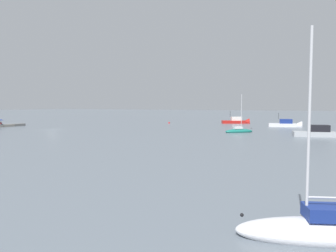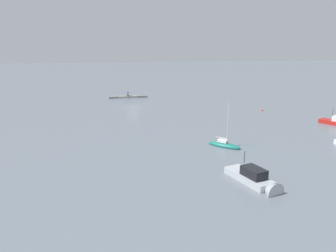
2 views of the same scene
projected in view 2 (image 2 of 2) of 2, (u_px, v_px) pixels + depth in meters
The scene contains 7 objects.
ground_plane at pixel (133, 107), 80.41m from camera, with size 500.00×500.00×0.00m, color slate.
seawall_pier at pixel (128, 97), 95.69m from camera, with size 11.81×1.59×0.56m.
person_seated_maroon_left at pixel (128, 95), 95.47m from camera, with size 0.41×0.61×0.73m.
umbrella_open_navy at pixel (128, 92), 95.29m from camera, with size 1.38×1.38×1.30m.
sailboat_teal_far at pixel (224, 145), 48.61m from camera, with size 4.85×5.06×7.32m.
motorboat_grey_mid at pixel (256, 181), 35.06m from camera, with size 4.19×7.87×4.23m.
mooring_buoy_near at pixel (262, 111), 75.90m from camera, with size 0.49×0.49×0.49m.
Camera 2 is at (7.07, 79.32, 15.28)m, focal length 32.82 mm.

